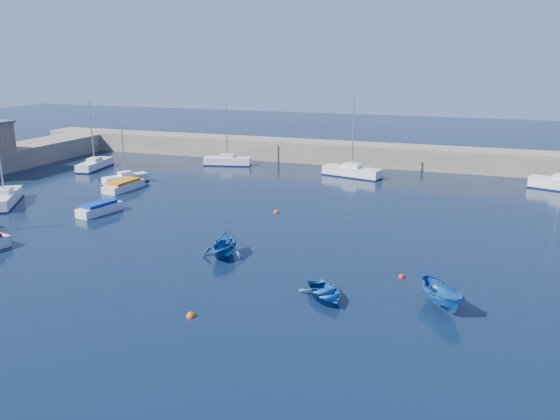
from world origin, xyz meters
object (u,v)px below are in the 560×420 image
(sailboat_3, at_px, (126,179))
(sailboat_4, at_px, (95,164))
(dinghy_right, at_px, (442,296))
(motorboat_1, at_px, (99,208))
(motorboat_2, at_px, (124,185))
(sailboat_6, at_px, (352,171))
(dinghy_center, at_px, (325,293))
(sailboat_2, at_px, (5,198))
(sailboat_5, at_px, (228,161))
(dinghy_left, at_px, (224,244))

(sailboat_3, height_order, sailboat_4, sailboat_4)
(sailboat_4, bearing_deg, dinghy_right, -40.86)
(motorboat_1, relative_size, motorboat_2, 0.87)
(sailboat_6, distance_m, dinghy_center, 33.57)
(sailboat_6, distance_m, dinghy_right, 34.24)
(sailboat_2, relative_size, sailboat_3, 1.33)
(sailboat_3, bearing_deg, sailboat_2, -87.01)
(sailboat_2, distance_m, motorboat_1, 10.15)
(motorboat_2, height_order, dinghy_right, dinghy_right)
(sailboat_6, relative_size, motorboat_1, 2.07)
(sailboat_3, distance_m, motorboat_2, 2.95)
(sailboat_2, xyz_separation_m, dinghy_right, (39.74, -9.11, 0.06))
(sailboat_2, height_order, dinghy_right, sailboat_2)
(motorboat_2, bearing_deg, sailboat_3, 124.79)
(sailboat_5, height_order, dinghy_right, sailboat_5)
(dinghy_center, bearing_deg, sailboat_3, 106.96)
(sailboat_3, height_order, motorboat_1, sailboat_3)
(dinghy_center, height_order, dinghy_left, dinghy_left)
(sailboat_2, bearing_deg, sailboat_4, 67.60)
(sailboat_3, distance_m, motorboat_1, 11.89)
(dinghy_right, bearing_deg, sailboat_6, 73.88)
(sailboat_5, bearing_deg, sailboat_3, 142.75)
(sailboat_2, relative_size, sailboat_6, 0.98)
(sailboat_3, height_order, dinghy_left, sailboat_3)
(sailboat_5, distance_m, motorboat_1, 24.14)
(sailboat_3, xyz_separation_m, motorboat_1, (4.80, -10.87, -0.05))
(sailboat_6, relative_size, motorboat_2, 1.80)
(sailboat_4, bearing_deg, motorboat_1, -60.91)
(sailboat_5, bearing_deg, motorboat_1, 164.41)
(sailboat_2, xyz_separation_m, dinghy_left, (25.12, -5.81, 0.31))
(sailboat_2, height_order, motorboat_1, sailboat_2)
(sailboat_3, xyz_separation_m, dinghy_left, (19.78, -17.16, 0.40))
(dinghy_left, bearing_deg, sailboat_4, 139.48)
(dinghy_left, xyz_separation_m, dinghy_right, (14.62, -3.30, -0.25))
(sailboat_6, distance_m, motorboat_1, 28.67)
(sailboat_2, xyz_separation_m, sailboat_3, (5.34, 11.34, -0.09))
(sailboat_5, distance_m, sailboat_6, 16.49)
(motorboat_2, bearing_deg, sailboat_2, -123.72)
(sailboat_2, relative_size, dinghy_right, 2.48)
(sailboat_5, relative_size, dinghy_right, 2.22)
(sailboat_2, height_order, sailboat_6, sailboat_6)
(sailboat_2, height_order, motorboat_2, sailboat_2)
(dinghy_center, relative_size, dinghy_left, 0.96)
(sailboat_3, bearing_deg, motorboat_2, -31.16)
(sailboat_3, height_order, motorboat_2, sailboat_3)
(sailboat_6, xyz_separation_m, dinghy_center, (5.54, -33.11, -0.26))
(sailboat_3, relative_size, sailboat_4, 0.79)
(dinghy_center, xyz_separation_m, dinghy_left, (-8.27, 4.29, 0.58))
(sailboat_4, bearing_deg, dinghy_center, -46.11)
(dinghy_left, height_order, dinghy_right, dinghy_left)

